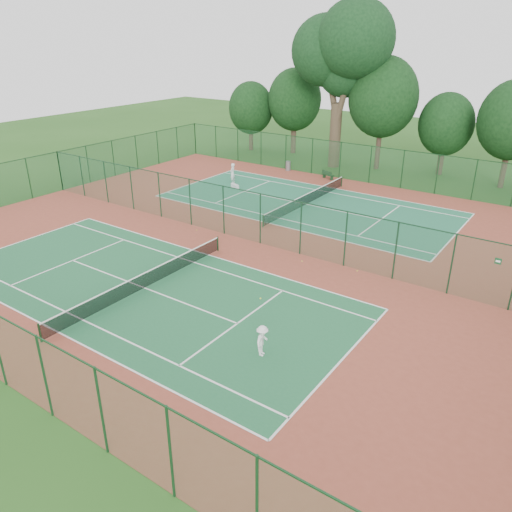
# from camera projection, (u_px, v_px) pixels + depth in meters

# --- Properties ---
(ground) EXTENTS (120.00, 120.00, 0.00)m
(ground) POSITION_uv_depth(u_px,v_px,m) (242.00, 238.00, 34.32)
(ground) COLOR #245119
(ground) RESTS_ON ground
(red_pad) EXTENTS (40.00, 36.00, 0.01)m
(red_pad) POSITION_uv_depth(u_px,v_px,m) (242.00, 238.00, 34.32)
(red_pad) COLOR brown
(red_pad) RESTS_ON ground
(court_near) EXTENTS (23.77, 10.97, 0.01)m
(court_near) POSITION_uv_depth(u_px,v_px,m) (145.00, 288.00, 27.59)
(court_near) COLOR #1E5F37
(court_near) RESTS_ON red_pad
(court_far) EXTENTS (23.77, 10.97, 0.01)m
(court_far) POSITION_uv_depth(u_px,v_px,m) (307.00, 204.00, 41.04)
(court_far) COLOR #216A48
(court_far) RESTS_ON red_pad
(fence_north) EXTENTS (40.00, 0.09, 3.50)m
(fence_north) POSITION_uv_depth(u_px,v_px,m) (355.00, 162.00, 47.05)
(fence_north) COLOR #1B532B
(fence_north) RESTS_ON ground
(fence_west) EXTENTS (0.09, 36.00, 3.50)m
(fence_west) POSITION_uv_depth(u_px,v_px,m) (60.00, 171.00, 44.07)
(fence_west) COLOR #194C2C
(fence_west) RESTS_ON ground
(fence_divider) EXTENTS (40.00, 0.09, 3.50)m
(fence_divider) POSITION_uv_depth(u_px,v_px,m) (241.00, 214.00, 33.60)
(fence_divider) COLOR #194B2D
(fence_divider) RESTS_ON ground
(tennis_net_near) EXTENTS (0.10, 12.90, 0.97)m
(tennis_net_near) POSITION_uv_depth(u_px,v_px,m) (144.00, 280.00, 27.37)
(tennis_net_near) COLOR #13351A
(tennis_net_near) RESTS_ON ground
(tennis_net_far) EXTENTS (0.10, 12.90, 0.97)m
(tennis_net_far) POSITION_uv_depth(u_px,v_px,m) (307.00, 198.00, 40.82)
(tennis_net_far) COLOR #15391B
(tennis_net_far) RESTS_ON ground
(player_near) EXTENTS (0.74, 1.04, 1.45)m
(player_near) POSITION_uv_depth(u_px,v_px,m) (262.00, 341.00, 21.59)
(player_near) COLOR white
(player_near) RESTS_ON court_near
(player_far) EXTENTS (0.59, 0.77, 1.89)m
(player_far) POSITION_uv_depth(u_px,v_px,m) (232.00, 173.00, 46.39)
(player_far) COLOR silver
(player_far) RESTS_ON court_far
(trash_bin) EXTENTS (0.69, 0.69, 0.94)m
(trash_bin) POSITION_uv_depth(u_px,v_px,m) (288.00, 166.00, 51.00)
(trash_bin) COLOR gray
(trash_bin) RESTS_ON red_pad
(bench) EXTENTS (1.36, 0.81, 0.81)m
(bench) POSITION_uv_depth(u_px,v_px,m) (328.00, 175.00, 48.03)
(bench) COLOR #123419
(bench) RESTS_ON red_pad
(kit_bag) EXTENTS (0.98, 0.68, 0.34)m
(kit_bag) POSITION_uv_depth(u_px,v_px,m) (235.00, 186.00, 45.33)
(kit_bag) COLOR silver
(kit_bag) RESTS_ON red_pad
(stray_ball_a) EXTENTS (0.07, 0.07, 0.07)m
(stray_ball_a) POSITION_uv_depth(u_px,v_px,m) (302.00, 261.00, 30.78)
(stray_ball_a) COLOR yellow
(stray_ball_a) RESTS_ON red_pad
(stray_ball_b) EXTENTS (0.07, 0.07, 0.07)m
(stray_ball_b) POSITION_uv_depth(u_px,v_px,m) (357.00, 271.00, 29.54)
(stray_ball_b) COLOR yellow
(stray_ball_b) RESTS_ON red_pad
(stray_ball_c) EXTENTS (0.07, 0.07, 0.07)m
(stray_ball_c) POSITION_uv_depth(u_px,v_px,m) (197.00, 230.00, 35.64)
(stray_ball_c) COLOR gold
(stray_ball_c) RESTS_ON red_pad
(big_tree) EXTENTS (10.46, 7.65, 16.06)m
(big_tree) POSITION_uv_depth(u_px,v_px,m) (343.00, 50.00, 48.23)
(big_tree) COLOR #3E2F21
(big_tree) RESTS_ON ground
(evergreen_row) EXTENTS (39.00, 5.00, 12.00)m
(evergreen_row) POSITION_uv_depth(u_px,v_px,m) (383.00, 168.00, 52.18)
(evergreen_row) COLOR black
(evergreen_row) RESTS_ON ground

